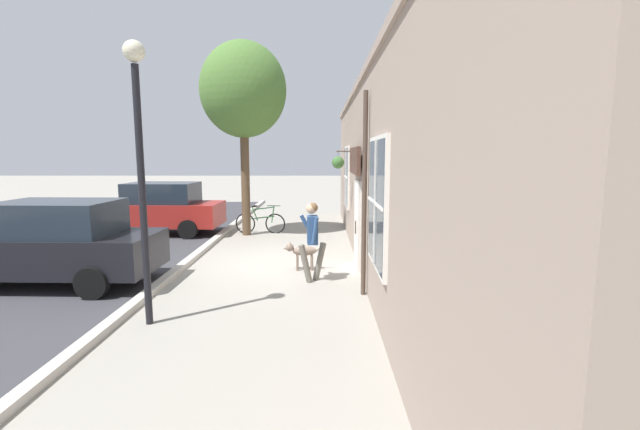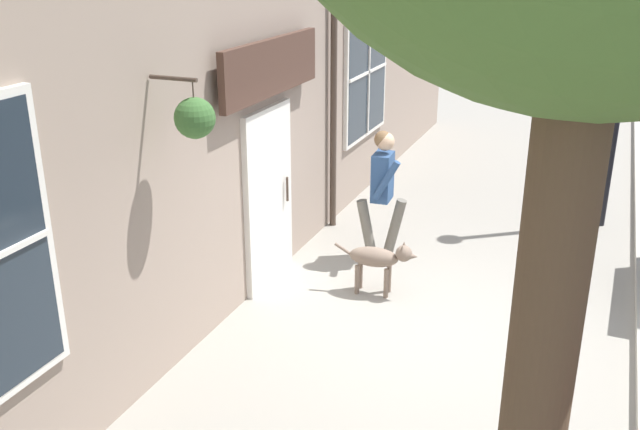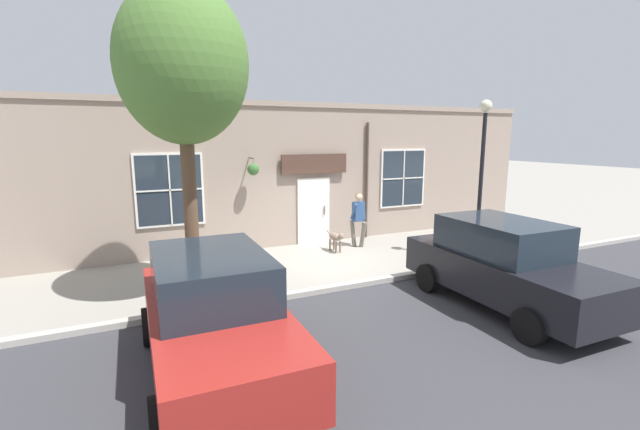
% 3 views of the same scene
% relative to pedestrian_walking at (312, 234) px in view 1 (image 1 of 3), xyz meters
% --- Properties ---
extents(ground_plane, '(90.00, 90.00, 0.00)m').
position_rel_pedestrian_walking_xyz_m(ground_plane, '(1.12, -1.48, -1.02)').
color(ground_plane, gray).
extents(curb_and_road, '(10.10, 28.00, 0.12)m').
position_rel_pedestrian_walking_xyz_m(curb_and_road, '(6.97, -1.48, -1.00)').
color(curb_and_road, '#B2ADA3').
rests_on(curb_and_road, ground_plane).
extents(storefront_facade, '(0.95, 18.00, 4.43)m').
position_rel_pedestrian_walking_xyz_m(storefront_facade, '(-1.22, -1.47, 1.21)').
color(storefront_facade, gray).
rests_on(storefront_facade, ground_plane).
extents(pedestrian_walking, '(0.60, 0.55, 1.70)m').
position_rel_pedestrian_walking_xyz_m(pedestrian_walking, '(0.00, 0.00, 0.00)').
color(pedestrian_walking, '#6B665B').
rests_on(pedestrian_walking, ground_plane).
extents(dog_on_leash, '(0.97, 0.30, 0.66)m').
position_rel_pedestrian_walking_xyz_m(dog_on_leash, '(0.26, -0.90, -0.58)').
color(dog_on_leash, '#7F6B5B').
rests_on(dog_on_leash, ground_plane).
extents(street_tree_by_curb, '(2.79, 2.51, 6.30)m').
position_rel_pedestrian_walking_xyz_m(street_tree_by_curb, '(2.38, -5.34, 3.65)').
color(street_tree_by_curb, brown).
rests_on(street_tree_by_curb, ground_plane).
extents(leaning_bicycle, '(1.74, 0.21, 1.00)m').
position_rel_pedestrian_walking_xyz_m(leaning_bicycle, '(1.91, -5.66, -0.64)').
color(leaning_bicycle, black).
rests_on(leaning_bicycle, ground_plane).
extents(parked_car_nearest_curb, '(4.34, 2.02, 1.75)m').
position_rel_pedestrian_walking_xyz_m(parked_car_nearest_curb, '(5.33, -5.50, -0.14)').
color(parked_car_nearest_curb, maroon).
rests_on(parked_car_nearest_curb, ground_plane).
extents(parked_car_mid_block, '(4.34, 2.02, 1.75)m').
position_rel_pedestrian_walking_xyz_m(parked_car_mid_block, '(5.34, 0.27, -0.14)').
color(parked_car_mid_block, black).
rests_on(parked_car_mid_block, ground_plane).
extents(street_lamp, '(0.32, 0.32, 4.35)m').
position_rel_pedestrian_walking_xyz_m(street_lamp, '(2.56, 2.34, 1.87)').
color(street_lamp, black).
rests_on(street_lamp, ground_plane).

